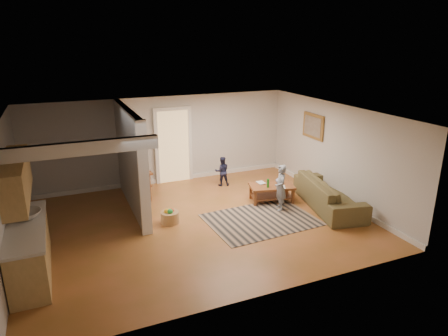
{
  "coord_description": "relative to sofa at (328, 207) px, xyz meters",
  "views": [
    {
      "loc": [
        -2.7,
        -7.9,
        4.02
      ],
      "look_at": [
        0.81,
        0.38,
        1.1
      ],
      "focal_mm": 32.0,
      "sensor_mm": 36.0,
      "label": 1
    }
  ],
  "objects": [
    {
      "name": "toddler",
      "position": [
        -1.85,
        2.47,
        0.0
      ],
      "size": [
        0.48,
        0.41,
        0.85
      ],
      "primitive_type": "imported",
      "rotation": [
        0.0,
        0.0,
        2.92
      ],
      "color": "#1B1D38",
      "rests_on": "ground"
    },
    {
      "name": "area_rug",
      "position": [
        -1.91,
        -0.02,
        0.01
      ],
      "size": [
        2.54,
        1.91,
        0.01
      ],
      "primitive_type": "cube",
      "rotation": [
        0.0,
        0.0,
        0.05
      ],
      "color": "black",
      "rests_on": "ground"
    },
    {
      "name": "speaker_left",
      "position": [
        -4.3,
        1.43,
        0.45
      ],
      "size": [
        0.1,
        0.1,
        0.9
      ],
      "primitive_type": "cube",
      "rotation": [
        0.0,
        0.0,
        0.08
      ],
      "color": "black",
      "rests_on": "ground"
    },
    {
      "name": "sofa",
      "position": [
        0.0,
        0.0,
        0.0
      ],
      "size": [
        1.45,
        2.58,
        0.71
      ],
      "primitive_type": "imported",
      "rotation": [
        0.0,
        0.0,
        1.36
      ],
      "color": "#484424",
      "rests_on": "ground"
    },
    {
      "name": "ground",
      "position": [
        -3.3,
        0.42,
        0.0
      ],
      "size": [
        7.5,
        7.5,
        0.0
      ],
      "primitive_type": "plane",
      "color": "brown",
      "rests_on": "ground"
    },
    {
      "name": "child",
      "position": [
        -1.2,
        0.34,
        0.0
      ],
      "size": [
        0.38,
        0.48,
        1.15
      ],
      "primitive_type": "imported",
      "rotation": [
        0.0,
        0.0,
        -1.84
      ],
      "color": "gray",
      "rests_on": "ground"
    },
    {
      "name": "toy_basket",
      "position": [
        -3.9,
        0.66,
        0.15
      ],
      "size": [
        0.41,
        0.41,
        0.37
      ],
      "color": "#A57347",
      "rests_on": "ground"
    },
    {
      "name": "room_shell",
      "position": [
        -4.37,
        0.85,
        1.46
      ],
      "size": [
        7.54,
        6.02,
        2.52
      ],
      "color": "#BCB8B4",
      "rests_on": "ground"
    },
    {
      "name": "speaker_right",
      "position": [
        -4.3,
        3.12,
        0.48
      ],
      "size": [
        0.1,
        0.1,
        0.96
      ],
      "primitive_type": "cube",
      "rotation": [
        0.0,
        0.0,
        -0.09
      ],
      "color": "black",
      "rests_on": "ground"
    },
    {
      "name": "coffee_table",
      "position": [
        -1.11,
        0.9,
        0.34
      ],
      "size": [
        1.23,
        0.9,
        0.66
      ],
      "rotation": [
        0.0,
        0.0,
        -0.24
      ],
      "color": "brown",
      "rests_on": "ground"
    },
    {
      "name": "tv_console",
      "position": [
        -4.24,
        2.6,
        0.71
      ],
      "size": [
        0.65,
        1.3,
        1.07
      ],
      "rotation": [
        0.0,
        0.0,
        0.15
      ],
      "color": "brown",
      "rests_on": "ground"
    }
  ]
}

